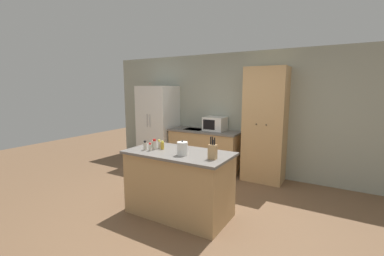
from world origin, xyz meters
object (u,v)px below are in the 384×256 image
at_px(microwave, 215,124).
at_px(spice_bottle_tall_dark, 145,146).
at_px(pantry_cabinet, 265,125).
at_px(refrigerator, 158,125).
at_px(spice_bottle_orange_cap, 154,145).
at_px(spice_bottle_green_herb, 162,145).
at_px(kettle, 182,149).
at_px(knife_block, 213,151).
at_px(spice_bottle_short_red, 159,145).
at_px(spice_bottle_pale_salt, 150,147).
at_px(spice_bottle_amber_oil, 154,144).

xyz_separation_m(microwave, spice_bottle_tall_dark, (-0.06, -2.26, -0.06)).
height_order(pantry_cabinet, microwave, pantry_cabinet).
distance_m(refrigerator, spice_bottle_orange_cap, 2.54).
xyz_separation_m(spice_bottle_tall_dark, spice_bottle_orange_cap, (0.10, 0.09, 0.01)).
xyz_separation_m(spice_bottle_green_herb, kettle, (0.44, -0.13, 0.03)).
height_order(spice_bottle_green_herb, kettle, kettle).
distance_m(spice_bottle_tall_dark, spice_bottle_green_herb, 0.25).
height_order(refrigerator, kettle, refrigerator).
distance_m(knife_block, spice_bottle_green_herb, 0.88).
bearing_deg(spice_bottle_short_red, spice_bottle_tall_dark, -126.29).
bearing_deg(refrigerator, spice_bottle_pale_salt, -54.47).
bearing_deg(spice_bottle_orange_cap, kettle, -6.42).
height_order(microwave, knife_block, knife_block).
xyz_separation_m(knife_block, spice_bottle_green_herb, (-0.88, 0.10, -0.04)).
bearing_deg(knife_block, spice_bottle_amber_oil, 171.93).
bearing_deg(spice_bottle_short_red, kettle, -15.52).
height_order(spice_bottle_short_red, spice_bottle_pale_salt, spice_bottle_short_red).
bearing_deg(spice_bottle_green_herb, knife_block, -6.37).
height_order(spice_bottle_orange_cap, kettle, kettle).
xyz_separation_m(pantry_cabinet, knife_block, (-0.10, -2.15, -0.08)).
distance_m(knife_block, spice_bottle_orange_cap, 0.97).
relative_size(pantry_cabinet, microwave, 4.94).
bearing_deg(kettle, spice_bottle_green_herb, 163.45).
distance_m(spice_bottle_short_red, spice_bottle_green_herb, 0.07).
relative_size(spice_bottle_short_red, spice_bottle_green_herb, 1.07).
relative_size(spice_bottle_orange_cap, kettle, 0.76).
bearing_deg(microwave, knife_block, -65.19).
xyz_separation_m(refrigerator, spice_bottle_amber_oil, (1.40, -1.91, 0.04)).
bearing_deg(refrigerator, spice_bottle_amber_oil, -53.60).
relative_size(knife_block, spice_bottle_amber_oil, 2.87).
xyz_separation_m(spice_bottle_tall_dark, kettle, (0.63, 0.03, 0.03)).
height_order(pantry_cabinet, spice_bottle_pale_salt, pantry_cabinet).
height_order(pantry_cabinet, spice_bottle_green_herb, pantry_cabinet).
bearing_deg(spice_bottle_pale_salt, pantry_cabinet, 64.08).
height_order(refrigerator, spice_bottle_short_red, refrigerator).
relative_size(pantry_cabinet, kettle, 10.89).
bearing_deg(spice_bottle_amber_oil, spice_bottle_green_herb, -14.93).
bearing_deg(spice_bottle_green_herb, refrigerator, 129.49).
xyz_separation_m(knife_block, spice_bottle_short_red, (-0.94, 0.11, -0.04)).
bearing_deg(spice_bottle_amber_oil, pantry_cabinet, 59.27).
relative_size(knife_block, spice_bottle_pale_salt, 2.51).
bearing_deg(spice_bottle_amber_oil, spice_bottle_tall_dark, -85.54).
distance_m(pantry_cabinet, spice_bottle_orange_cap, 2.37).
bearing_deg(spice_bottle_amber_oil, spice_bottle_orange_cap, -47.10).
bearing_deg(refrigerator, kettle, -45.53).
height_order(knife_block, spice_bottle_green_herb, knife_block).
distance_m(knife_block, spice_bottle_amber_oil, 1.10).
relative_size(refrigerator, microwave, 4.16).
xyz_separation_m(spice_bottle_short_red, spice_bottle_pale_salt, (-0.03, -0.17, -0.01)).
relative_size(spice_bottle_amber_oil, spice_bottle_green_herb, 0.80).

